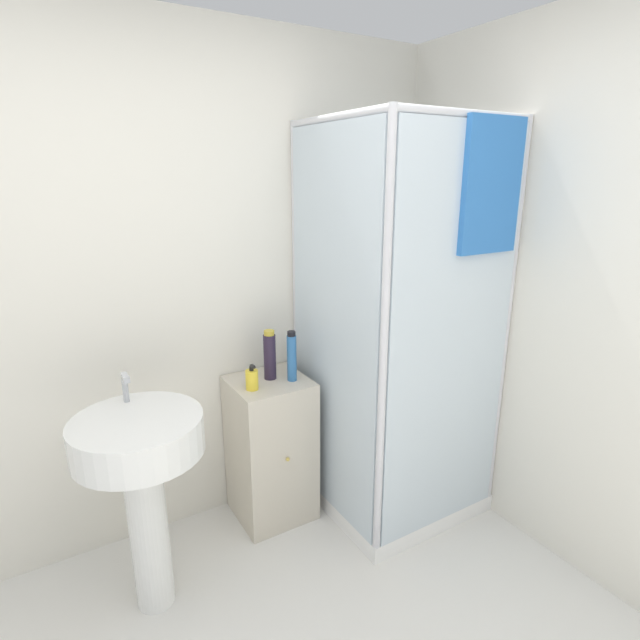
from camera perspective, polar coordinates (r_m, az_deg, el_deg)
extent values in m
cube|color=silver|center=(2.49, -21.34, 2.20)|extent=(6.40, 0.06, 2.50)
cube|color=white|center=(3.11, 7.85, -18.41)|extent=(0.81, 0.81, 0.09)
cylinder|color=silver|center=(3.20, 9.63, 2.08)|extent=(0.04, 0.04, 2.07)
cylinder|color=silver|center=(2.77, -2.69, 0.07)|extent=(0.04, 0.04, 2.07)
cylinder|color=silver|center=(2.69, 20.40, -1.53)|extent=(0.04, 0.04, 2.07)
cylinder|color=silver|center=(2.16, 7.23, -4.91)|extent=(0.04, 0.04, 2.07)
cylinder|color=silver|center=(2.29, 16.49, 21.69)|extent=(0.78, 0.04, 0.04)
cylinder|color=silver|center=(2.88, 4.33, 21.06)|extent=(0.78, 0.04, 0.04)
cylinder|color=silver|center=(2.34, 1.86, 22.17)|extent=(0.04, 0.78, 0.04)
cylinder|color=silver|center=(2.83, 16.09, 20.58)|extent=(0.04, 0.78, 0.04)
cube|color=silver|center=(2.39, 14.80, -2.52)|extent=(0.74, 0.01, 1.94)
cube|color=silver|center=(2.44, 1.41, -1.56)|extent=(0.01, 0.74, 1.94)
cylinder|color=#B7BABF|center=(3.09, 7.61, -1.61)|extent=(0.02, 0.02, 1.55)
cylinder|color=#B7BABF|center=(2.90, 8.84, 13.20)|extent=(0.07, 0.07, 0.04)
cube|color=#2D6BB7|center=(2.37, 19.07, 14.22)|extent=(0.34, 0.03, 0.58)
cube|color=beige|center=(2.78, -5.65, -14.39)|extent=(0.39, 0.38, 0.79)
sphere|color=gold|center=(2.60, -3.70, -15.61)|extent=(0.02, 0.02, 0.02)
cylinder|color=white|center=(2.39, -18.98, -21.75)|extent=(0.16, 0.16, 0.74)
cylinder|color=white|center=(2.15, -20.09, -12.32)|extent=(0.52, 0.52, 0.15)
cylinder|color=#B7BABF|center=(2.25, -21.37, -7.17)|extent=(0.02, 0.02, 0.13)
cube|color=#B7BABF|center=(2.20, -21.36, -6.18)|extent=(0.02, 0.07, 0.02)
cylinder|color=yellow|center=(2.49, -7.79, -6.79)|extent=(0.06, 0.06, 0.10)
cylinder|color=black|center=(2.46, -7.84, -5.52)|extent=(0.02, 0.02, 0.02)
cube|color=black|center=(2.44, -7.71, -5.29)|extent=(0.02, 0.03, 0.01)
cylinder|color=#281E33|center=(2.58, -5.76, -4.22)|extent=(0.06, 0.06, 0.24)
cylinder|color=gold|center=(2.54, -5.84, -1.46)|extent=(0.05, 0.05, 0.02)
cylinder|color=#2D66A3|center=(2.55, -3.25, -4.39)|extent=(0.05, 0.05, 0.24)
cylinder|color=black|center=(2.50, -3.29, -1.57)|extent=(0.04, 0.04, 0.02)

